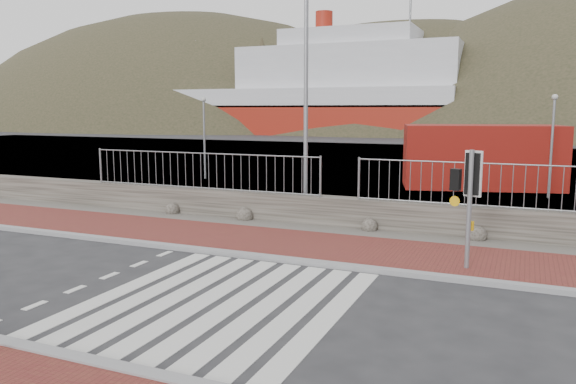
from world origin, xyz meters
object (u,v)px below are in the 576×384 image
at_px(traffic_signal_far, 469,184).
at_px(shipping_container, 481,157).
at_px(ferry, 306,96).
at_px(streetlight, 310,81).

distance_m(traffic_signal_far, shipping_container, 14.14).
bearing_deg(traffic_signal_far, ferry, -49.79).
distance_m(ferry, shipping_container, 57.31).
bearing_deg(ferry, traffic_signal_far, -65.91).
relative_size(traffic_signal_far, shipping_container, 0.40).
height_order(streetlight, shipping_container, streetlight).
bearing_deg(streetlight, ferry, 123.73).
bearing_deg(shipping_container, ferry, 104.81).
bearing_deg(ferry, shipping_container, -60.82).
bearing_deg(traffic_signal_far, shipping_container, -70.85).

